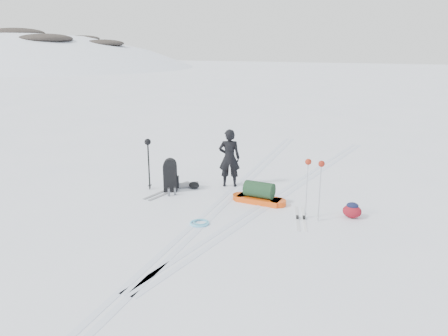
{
  "coord_description": "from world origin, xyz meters",
  "views": [
    {
      "loc": [
        4.66,
        -10.29,
        4.18
      ],
      "look_at": [
        -0.01,
        0.13,
        0.95
      ],
      "focal_mm": 35.0,
      "sensor_mm": 36.0,
      "label": 1
    }
  ],
  "objects_px": {
    "ski_poles_black": "(148,148)",
    "skier": "(229,158)",
    "pulk_sled": "(259,195)",
    "expedition_rucksack": "(173,176)"
  },
  "relations": [
    {
      "from": "ski_poles_black",
      "to": "skier",
      "type": "bearing_deg",
      "value": 44.63
    },
    {
      "from": "pulk_sled",
      "to": "expedition_rucksack",
      "type": "xyz_separation_m",
      "value": [
        -2.67,
        -0.09,
        0.23
      ]
    },
    {
      "from": "pulk_sled",
      "to": "skier",
      "type": "bearing_deg",
      "value": 145.44
    },
    {
      "from": "pulk_sled",
      "to": "ski_poles_black",
      "type": "distance_m",
      "value": 3.55
    },
    {
      "from": "skier",
      "to": "ski_poles_black",
      "type": "bearing_deg",
      "value": 11.37
    },
    {
      "from": "skier",
      "to": "pulk_sled",
      "type": "distance_m",
      "value": 1.78
    },
    {
      "from": "skier",
      "to": "ski_poles_black",
      "type": "relative_size",
      "value": 1.15
    },
    {
      "from": "ski_poles_black",
      "to": "pulk_sled",
      "type": "bearing_deg",
      "value": 17.86
    },
    {
      "from": "pulk_sled",
      "to": "expedition_rucksack",
      "type": "distance_m",
      "value": 2.69
    },
    {
      "from": "skier",
      "to": "expedition_rucksack",
      "type": "height_order",
      "value": "skier"
    }
  ]
}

